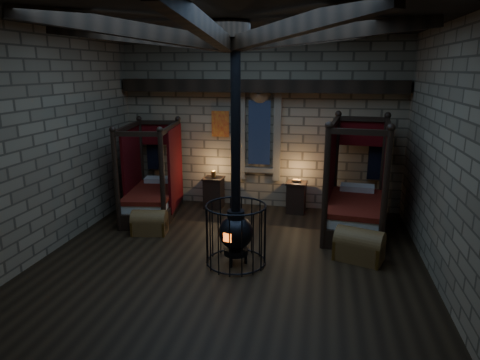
% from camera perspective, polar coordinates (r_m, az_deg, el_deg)
% --- Properties ---
extents(room, '(7.02, 7.02, 4.29)m').
position_cam_1_polar(room, '(7.31, -1.36, 16.91)').
color(room, black).
rests_on(room, ground).
extents(bed_left, '(1.40, 2.23, 2.19)m').
position_cam_1_polar(bed_left, '(10.52, -11.53, -1.73)').
color(bed_left, black).
rests_on(bed_left, ground).
extents(bed_right, '(1.44, 2.40, 2.39)m').
position_cam_1_polar(bed_right, '(9.64, 15.12, -3.17)').
color(bed_right, black).
rests_on(bed_right, ground).
extents(trunk_left, '(0.79, 0.57, 0.54)m').
position_cam_1_polar(trunk_left, '(9.43, -11.97, -5.62)').
color(trunk_left, brown).
rests_on(trunk_left, ground).
extents(trunk_right, '(0.98, 0.79, 0.63)m').
position_cam_1_polar(trunk_right, '(8.29, 15.60, -8.46)').
color(trunk_right, brown).
rests_on(trunk_right, ground).
extents(nightstand_left, '(0.51, 0.49, 0.97)m').
position_cam_1_polar(nightstand_left, '(10.89, -3.52, -1.63)').
color(nightstand_left, black).
rests_on(nightstand_left, ground).
extents(nightstand_right, '(0.52, 0.50, 0.84)m').
position_cam_1_polar(nightstand_right, '(10.59, 7.51, -2.27)').
color(nightstand_right, black).
rests_on(nightstand_right, ground).
extents(stove, '(1.10, 1.10, 4.05)m').
position_cam_1_polar(stove, '(7.71, -0.54, -6.64)').
color(stove, black).
rests_on(stove, ground).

